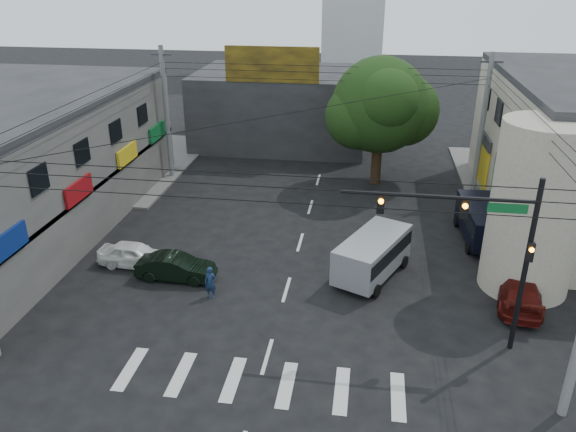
% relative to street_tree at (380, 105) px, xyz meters
% --- Properties ---
extents(ground, '(160.00, 160.00, 0.00)m').
position_rel_street_tree_xyz_m(ground, '(-4.00, -17.00, -5.47)').
color(ground, black).
rests_on(ground, ground).
extents(sidewalk_far_left, '(16.00, 16.00, 0.15)m').
position_rel_street_tree_xyz_m(sidewalk_far_left, '(-22.00, 1.00, -5.40)').
color(sidewalk_far_left, '#514F4C').
rests_on(sidewalk_far_left, ground).
extents(corner_column, '(4.00, 4.00, 8.00)m').
position_rel_street_tree_xyz_m(corner_column, '(7.00, -13.00, -1.47)').
color(corner_column, gray).
rests_on(corner_column, ground).
extents(building_far, '(14.00, 10.00, 6.00)m').
position_rel_street_tree_xyz_m(building_far, '(-8.00, 9.00, -2.47)').
color(building_far, '#232326').
rests_on(building_far, ground).
extents(billboard, '(7.00, 0.30, 2.60)m').
position_rel_street_tree_xyz_m(billboard, '(-8.00, 4.10, 1.83)').
color(billboard, olive).
rests_on(billboard, building_far).
extents(street_tree, '(6.40, 6.40, 8.70)m').
position_rel_street_tree_xyz_m(street_tree, '(0.00, 0.00, 0.00)').
color(street_tree, black).
rests_on(street_tree, ground).
extents(traffic_gantry, '(7.10, 0.35, 7.20)m').
position_rel_street_tree_xyz_m(traffic_gantry, '(3.82, -18.00, -0.64)').
color(traffic_gantry, black).
rests_on(traffic_gantry, ground).
extents(utility_pole_far_left, '(0.32, 0.32, 9.20)m').
position_rel_street_tree_xyz_m(utility_pole_far_left, '(-14.50, -1.00, -0.87)').
color(utility_pole_far_left, '#59595B').
rests_on(utility_pole_far_left, ground).
extents(utility_pole_far_right, '(0.32, 0.32, 9.20)m').
position_rel_street_tree_xyz_m(utility_pole_far_right, '(6.50, -1.00, -0.87)').
color(utility_pole_far_right, '#59595B').
rests_on(utility_pole_far_right, ground).
extents(dark_sedan, '(1.43, 3.84, 1.25)m').
position_rel_street_tree_xyz_m(dark_sedan, '(-9.45, -14.78, -4.85)').
color(dark_sedan, black).
rests_on(dark_sedan, ground).
extents(white_compact, '(1.75, 3.79, 1.26)m').
position_rel_street_tree_xyz_m(white_compact, '(-11.94, -13.83, -4.85)').
color(white_compact, white).
rests_on(white_compact, ground).
extents(maroon_sedan, '(3.29, 5.18, 1.34)m').
position_rel_street_tree_xyz_m(maroon_sedan, '(6.50, -14.59, -4.80)').
color(maroon_sedan, '#4C0E0A').
rests_on(maroon_sedan, ground).
extents(silver_minivan, '(6.39, 5.70, 2.09)m').
position_rel_street_tree_xyz_m(silver_minivan, '(-0.07, -13.10, -4.43)').
color(silver_minivan, '#97989E').
rests_on(silver_minivan, ground).
extents(navy_van, '(5.25, 2.53, 2.01)m').
position_rel_street_tree_xyz_m(navy_van, '(5.82, -8.21, -4.47)').
color(navy_van, black).
rests_on(navy_van, ground).
extents(traffic_officer, '(0.60, 0.42, 1.54)m').
position_rel_street_tree_xyz_m(traffic_officer, '(-7.33, -16.17, -4.70)').
color(traffic_officer, '#132545').
rests_on(traffic_officer, ground).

